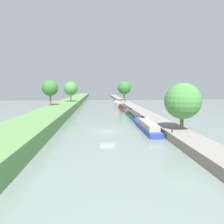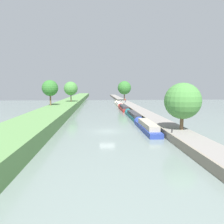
{
  "view_description": "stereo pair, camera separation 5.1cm",
  "coord_description": "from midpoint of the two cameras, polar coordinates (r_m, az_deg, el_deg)",
  "views": [
    {
      "loc": [
        -1.6,
        -33.89,
        7.41
      ],
      "look_at": [
        2.01,
        18.11,
        1.0
      ],
      "focal_mm": 33.41,
      "sensor_mm": 36.0,
      "label": 1
    },
    {
      "loc": [
        -1.55,
        -33.89,
        7.41
      ],
      "look_at": [
        2.01,
        18.11,
        1.0
      ],
      "focal_mm": 33.41,
      "sensor_mm": 36.0,
      "label": 2
    }
  ],
  "objects": [
    {
      "name": "ground_plane",
      "position": [
        34.73,
        -1.29,
        -5.31
      ],
      "size": [
        160.0,
        160.0,
        0.0
      ],
      "primitive_type": "plane",
      "color": "slate"
    },
    {
      "name": "right_towpath",
      "position": [
        36.52,
        14.9,
        -4.08
      ],
      "size": [
        3.67,
        260.0,
        1.07
      ],
      "color": "gray",
      "rests_on": "ground_plane"
    },
    {
      "name": "narrowboat_red",
      "position": [
        67.35,
        3.07,
        1.21
      ],
      "size": [
        2.13,
        15.7,
        2.12
      ],
      "color": "maroon",
      "rests_on": "ground_plane"
    },
    {
      "name": "tree_leftbank_upstream",
      "position": [
        73.9,
        -11.25,
        6.33
      ],
      "size": [
        4.73,
        4.73,
        6.95
      ],
      "color": "#4C3828",
      "rests_on": "left_grassy_bank"
    },
    {
      "name": "mooring_bollard_far",
      "position": [
        90.2,
        2.54,
        3.12
      ],
      "size": [
        0.16,
        0.16,
        0.45
      ],
      "color": "black",
      "rests_on": "right_towpath"
    },
    {
      "name": "narrowboat_blue",
      "position": [
        36.25,
        9.33,
        -3.83
      ],
      "size": [
        2.02,
        13.18,
        2.18
      ],
      "color": "#283D93",
      "rests_on": "ground_plane"
    },
    {
      "name": "tree_leftbank_downstream",
      "position": [
        60.69,
        -16.63,
        6.28
      ],
      "size": [
        4.44,
        4.44,
        7.05
      ],
      "color": "brown",
      "rests_on": "left_grassy_bank"
    },
    {
      "name": "narrowboat_cream",
      "position": [
        83.22,
        1.77,
        2.25
      ],
      "size": [
        2.16,
        16.42,
        2.05
      ],
      "color": "beige",
      "rests_on": "ground_plane"
    },
    {
      "name": "tree_rightbank_midnear",
      "position": [
        95.39,
        3.36,
        6.62
      ],
      "size": [
        6.09,
        6.09,
        8.78
      ],
      "color": "brown",
      "rests_on": "right_towpath"
    },
    {
      "name": "mooring_bollard_near",
      "position": [
        29.99,
        16.07,
        -5.02
      ],
      "size": [
        0.16,
        0.16,
        0.45
      ],
      "color": "black",
      "rests_on": "right_towpath"
    },
    {
      "name": "tree_rightbank_near",
      "position": [
        32.03,
        18.73,
        2.86
      ],
      "size": [
        5.29,
        5.29,
        6.89
      ],
      "color": "brown",
      "rests_on": "right_towpath"
    },
    {
      "name": "left_grassy_bank",
      "position": [
        36.04,
        -20.88,
        -3.59
      ],
      "size": [
        7.48,
        260.0,
        2.13
      ],
      "color": "#5B894C",
      "rests_on": "ground_plane"
    },
    {
      "name": "person_walking",
      "position": [
        83.17,
        3.6,
        3.23
      ],
      "size": [
        0.34,
        0.34,
        1.66
      ],
      "color": "#282D42",
      "rests_on": "right_towpath"
    },
    {
      "name": "narrowboat_teal",
      "position": [
        50.61,
        5.71,
        -0.81
      ],
      "size": [
        1.99,
        16.58,
        2.0
      ],
      "color": "#195B60",
      "rests_on": "ground_plane"
    },
    {
      "name": "stone_quay",
      "position": [
        35.93,
        11.93,
        -4.13
      ],
      "size": [
        0.25,
        260.0,
        1.12
      ],
      "color": "gray",
      "rests_on": "ground_plane"
    }
  ]
}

